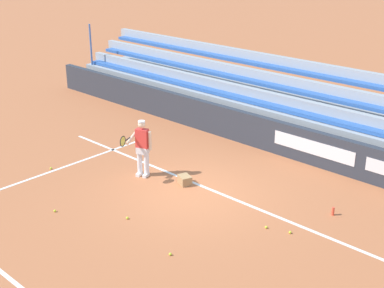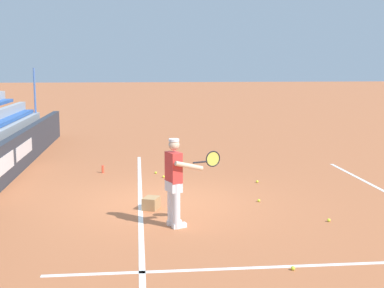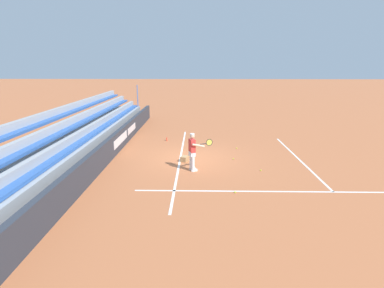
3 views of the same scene
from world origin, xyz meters
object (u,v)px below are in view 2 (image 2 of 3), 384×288
Objects in this scene: tennis_ball_near_player at (259,201)px; water_bottle at (103,169)px; tennis_player at (175,181)px; tennis_ball_stray_back at (156,173)px; ball_box_cardboard at (151,203)px; tennis_ball_on_baseline at (164,177)px; tennis_ball_midcourt at (329,220)px; tennis_ball_far_right at (293,268)px; tennis_ball_by_box at (257,182)px.

tennis_ball_near_player is 5.24m from water_bottle.
tennis_player reaches higher than tennis_ball_near_player.
tennis_ball_stray_back is at bearing -146.69° from tennis_ball_near_player.
water_bottle is at bearing -134.55° from tennis_ball_near_player.
ball_box_cardboard is 6.06× the size of tennis_ball_on_baseline.
tennis_player reaches higher than ball_box_cardboard.
tennis_ball_midcourt is at bearing 69.42° from ball_box_cardboard.
ball_box_cardboard is (-1.32, -0.43, -0.76)m from tennis_player.
tennis_ball_far_right is 6.05m from tennis_ball_by_box.
tennis_player reaches higher than tennis_ball_on_baseline.
tennis_ball_far_right is (4.05, -0.40, 0.00)m from tennis_ball_near_player.
tennis_ball_near_player is at bearing 45.45° from water_bottle.
tennis_ball_near_player is at bearing 129.40° from tennis_player.
tennis_ball_by_box is 0.30× the size of water_bottle.
tennis_ball_on_baseline is 1.00× the size of tennis_ball_by_box.
tennis_ball_midcourt is at bearing 148.99° from tennis_ball_far_right.
tennis_ball_midcourt is (-0.01, 3.06, -0.86)m from tennis_player.
tennis_ball_midcourt is 0.30× the size of water_bottle.
tennis_ball_on_baseline is at bearing 172.40° from ball_box_cardboard.
water_bottle is (-4.02, -1.29, -0.02)m from ball_box_cardboard.
ball_box_cardboard reaches higher than tennis_ball_on_baseline.
tennis_ball_far_right is at bearing 34.30° from tennis_player.
water_bottle is (-5.33, -4.78, 0.08)m from tennis_ball_midcourt.
water_bottle is (-5.34, -1.71, -0.78)m from tennis_player.
tennis_ball_near_player is 1.00× the size of tennis_ball_by_box.
tennis_ball_far_right is at bearing -7.62° from tennis_ball_by_box.
tennis_ball_on_baseline is 1.00× the size of tennis_ball_midcourt.
tennis_ball_on_baseline is 1.91m from water_bottle.
tennis_player is 25.98× the size of tennis_ball_by_box.
tennis_ball_far_right is 1.00× the size of tennis_ball_midcourt.
water_bottle reaches higher than tennis_ball_on_baseline.
tennis_ball_stray_back is at bearing -166.19° from tennis_ball_far_right.
tennis_ball_stray_back is 0.30× the size of water_bottle.
tennis_ball_midcourt is at bearing 90.15° from tennis_player.
tennis_ball_on_baseline and tennis_ball_midcourt have the same top height.
tennis_ball_stray_back is at bearing -177.72° from tennis_player.
ball_box_cardboard is at bearing -150.99° from tennis_ball_far_right.
tennis_ball_on_baseline and tennis_ball_stray_back have the same top height.
tennis_ball_by_box and tennis_ball_midcourt have the same top height.
tennis_ball_on_baseline is at bearing -144.33° from tennis_ball_near_player.
tennis_ball_midcourt is (1.31, 3.49, -0.10)m from ball_box_cardboard.
tennis_player is 25.98× the size of tennis_ball_near_player.
tennis_player is 2.76m from tennis_ball_near_player.
tennis_player is 4.29× the size of ball_box_cardboard.
tennis_ball_stray_back is (-3.73, 0.23, -0.10)m from ball_box_cardboard.
water_bottle reaches higher than tennis_ball_midcourt.
tennis_ball_stray_back is at bearing -160.65° from tennis_ball_on_baseline.
tennis_ball_stray_back is at bearing -147.07° from tennis_ball_midcourt.
tennis_ball_by_box is at bearing 67.34° from water_bottle.
tennis_ball_near_player and tennis_ball_far_right have the same top height.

